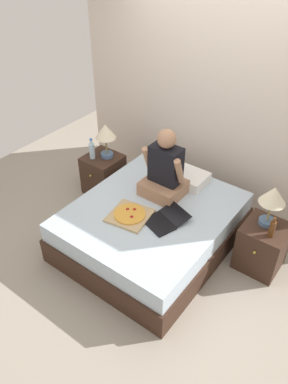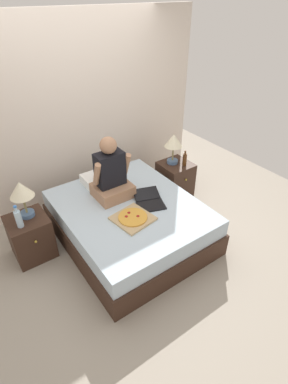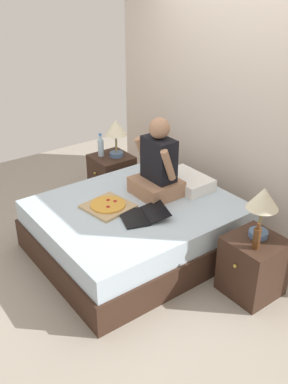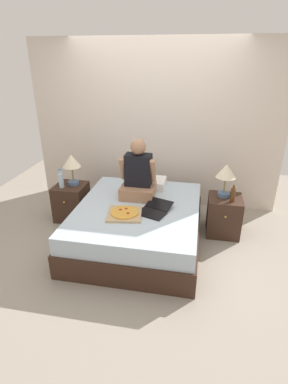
{
  "view_description": "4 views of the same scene",
  "coord_description": "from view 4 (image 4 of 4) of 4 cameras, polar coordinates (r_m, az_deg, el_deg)",
  "views": [
    {
      "loc": [
        1.77,
        -2.5,
        3.05
      ],
      "look_at": [
        -0.07,
        -0.05,
        0.73
      ],
      "focal_mm": 35.0,
      "sensor_mm": 36.0,
      "label": 1
    },
    {
      "loc": [
        -1.51,
        -2.44,
        2.68
      ],
      "look_at": [
        0.08,
        -0.19,
        0.78
      ],
      "focal_mm": 28.0,
      "sensor_mm": 36.0,
      "label": 2
    },
    {
      "loc": [
        2.88,
        -2.06,
        2.51
      ],
      "look_at": [
        0.1,
        0.02,
        0.68
      ],
      "focal_mm": 40.0,
      "sensor_mm": 36.0,
      "label": 3
    },
    {
      "loc": [
        0.71,
        -3.27,
        2.24
      ],
      "look_at": [
        0.11,
        -0.14,
        0.78
      ],
      "focal_mm": 28.0,
      "sensor_mm": 36.0,
      "label": 4
    }
  ],
  "objects": [
    {
      "name": "beer_bottle",
      "position": [
        3.97,
        16.56,
        -0.5
      ],
      "size": [
        0.06,
        0.06,
        0.23
      ],
      "color": "#512D14",
      "rests_on": "nightstand_right"
    },
    {
      "name": "nightstand_right",
      "position": [
        4.21,
        14.93,
        -4.33
      ],
      "size": [
        0.44,
        0.47,
        0.53
      ],
      "color": "#382319",
      "rests_on": "ground"
    },
    {
      "name": "pillow",
      "position": [
        4.31,
        0.62,
        1.79
      ],
      "size": [
        0.52,
        0.34,
        0.12
      ],
      "primitive_type": "cube",
      "color": "white",
      "rests_on": "bed"
    },
    {
      "name": "lamp_on_right_nightstand",
      "position": [
        4.01,
        15.37,
        3.49
      ],
      "size": [
        0.26,
        0.26,
        0.45
      ],
      "color": "#4C6B93",
      "rests_on": "nightstand_right"
    },
    {
      "name": "pizza_box",
      "position": [
        3.57,
        -3.73,
        -4.09
      ],
      "size": [
        0.46,
        0.46,
        0.05
      ],
      "color": "tan",
      "rests_on": "bed"
    },
    {
      "name": "laptop",
      "position": [
        3.63,
        1.95,
        -3.51
      ],
      "size": [
        0.43,
        0.49,
        0.07
      ],
      "color": "black",
      "rests_on": "bed"
    },
    {
      "name": "nightstand_left",
      "position": [
        4.57,
        -13.62,
        -1.82
      ],
      "size": [
        0.44,
        0.47,
        0.53
      ],
      "color": "#382319",
      "rests_on": "ground"
    },
    {
      "name": "water_bottle",
      "position": [
        4.38,
        -15.52,
        2.2
      ],
      "size": [
        0.07,
        0.07,
        0.28
      ],
      "color": "silver",
      "rests_on": "nightstand_left"
    },
    {
      "name": "bed",
      "position": [
        3.89,
        -1.15,
        -6.17
      ],
      "size": [
        1.56,
        1.85,
        0.51
      ],
      "color": "#382319",
      "rests_on": "ground"
    },
    {
      "name": "lamp_on_left_nightstand",
      "position": [
        4.37,
        -13.64,
        5.4
      ],
      "size": [
        0.26,
        0.26,
        0.45
      ],
      "color": "#4C6B93",
      "rests_on": "nightstand_left"
    },
    {
      "name": "ground_plane",
      "position": [
        4.03,
        -1.12,
        -9.26
      ],
      "size": [
        5.84,
        5.84,
        0.0
      ],
      "primitive_type": "plane",
      "color": "#9E9384"
    },
    {
      "name": "person_seated",
      "position": [
        3.93,
        -1.11,
        3.02
      ],
      "size": [
        0.47,
        0.4,
        0.78
      ],
      "color": "#A37556",
      "rests_on": "bed"
    },
    {
      "name": "wall_back",
      "position": [
        4.72,
        2.06,
        12.38
      ],
      "size": [
        3.84,
        0.12,
        2.5
      ],
      "primitive_type": "cube",
      "color": "beige",
      "rests_on": "ground"
    }
  ]
}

